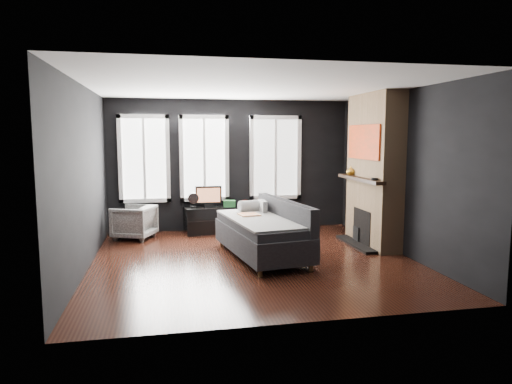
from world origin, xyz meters
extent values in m
plane|color=black|center=(0.00, 0.00, 0.00)|extent=(5.00, 5.00, 0.00)
plane|color=white|center=(0.00, 0.00, 2.70)|extent=(5.00, 5.00, 0.00)
cube|color=black|center=(0.00, 2.50, 1.35)|extent=(5.00, 0.02, 2.70)
cube|color=black|center=(-2.50, 0.00, 1.35)|extent=(0.02, 5.00, 2.70)
cube|color=black|center=(2.50, 0.00, 1.35)|extent=(0.02, 5.00, 2.70)
cube|color=gray|center=(0.31, 0.76, 0.67)|extent=(0.10, 0.35, 0.35)
imported|color=white|center=(-1.95, 1.95, 0.35)|extent=(0.86, 0.88, 0.71)
imported|color=red|center=(0.26, 2.29, 0.60)|extent=(0.16, 0.15, 0.13)
imported|color=tan|center=(0.33, 2.35, 0.63)|extent=(0.15, 0.03, 0.20)
cube|color=#25662F|center=(-0.08, 2.17, 0.59)|extent=(0.25, 0.17, 0.13)
imported|color=orange|center=(2.05, 1.05, 1.31)|extent=(0.21, 0.22, 0.16)
cylinder|color=black|center=(2.05, 0.05, 1.25)|extent=(0.12, 0.12, 0.04)
camera|label=1|loc=(-1.34, -6.92, 1.96)|focal=32.00mm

